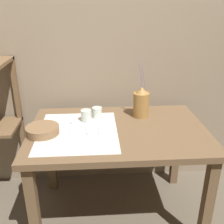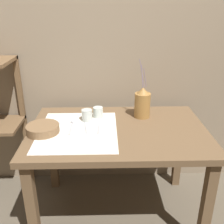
{
  "view_description": "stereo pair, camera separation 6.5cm",
  "coord_description": "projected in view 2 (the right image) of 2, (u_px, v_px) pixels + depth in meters",
  "views": [
    {
      "loc": [
        -0.15,
        -1.55,
        1.48
      ],
      "look_at": [
        -0.04,
        0.0,
        0.83
      ],
      "focal_mm": 42.0,
      "sensor_mm": 36.0,
      "label": 1
    },
    {
      "loc": [
        -0.08,
        -1.55,
        1.48
      ],
      "look_at": [
        -0.04,
        0.0,
        0.83
      ],
      "focal_mm": 42.0,
      "sensor_mm": 36.0,
      "label": 2
    }
  ],
  "objects": [
    {
      "name": "knife_center",
      "position": [
        99.0,
        128.0,
        1.73
      ],
      "size": [
        0.02,
        0.18,
        0.0
      ],
      "color": "#A8A8AD",
      "rests_on": "wooden_table"
    },
    {
      "name": "linen_cloth",
      "position": [
        78.0,
        131.0,
        1.7
      ],
      "size": [
        0.5,
        0.58,
        0.0
      ],
      "color": "silver",
      "rests_on": "wooden_table"
    },
    {
      "name": "pitcher_with_flowers",
      "position": [
        142.0,
        103.0,
        1.87
      ],
      "size": [
        0.11,
        0.11,
        0.42
      ],
      "color": "olive",
      "rests_on": "wooden_table"
    },
    {
      "name": "ground_plane",
      "position": [
        117.0,
        212.0,
        2.01
      ],
      "size": [
        12.0,
        12.0,
        0.0
      ],
      "primitive_type": "plane",
      "color": "brown"
    },
    {
      "name": "fork_inner",
      "position": [
        57.0,
        128.0,
        1.73
      ],
      "size": [
        0.02,
        0.18,
        0.0
      ],
      "color": "#A8A8AD",
      "rests_on": "wooden_table"
    },
    {
      "name": "wooden_table",
      "position": [
        118.0,
        141.0,
        1.77
      ],
      "size": [
        1.17,
        0.78,
        0.71
      ],
      "color": "brown",
      "rests_on": "ground_plane"
    },
    {
      "name": "spoon_inner",
      "position": [
        72.0,
        124.0,
        1.78
      ],
      "size": [
        0.02,
        0.19,
        0.02
      ],
      "color": "#A8A8AD",
      "rests_on": "wooden_table"
    },
    {
      "name": "wooden_bowl",
      "position": [
        43.0,
        129.0,
        1.67
      ],
      "size": [
        0.21,
        0.21,
        0.05
      ],
      "color": "brown",
      "rests_on": "wooden_table"
    },
    {
      "name": "fork_outer",
      "position": [
        86.0,
        128.0,
        1.73
      ],
      "size": [
        0.04,
        0.18,
        0.0
      ],
      "color": "#A8A8AD",
      "rests_on": "wooden_table"
    },
    {
      "name": "stone_wall_back",
      "position": [
        116.0,
        42.0,
        2.0
      ],
      "size": [
        7.0,
        0.06,
        2.4
      ],
      "color": "gray",
      "rests_on": "ground_plane"
    },
    {
      "name": "glass_tumbler_near",
      "position": [
        87.0,
        115.0,
        1.83
      ],
      "size": [
        0.07,
        0.07,
        0.08
      ],
      "color": "#B7C1BC",
      "rests_on": "wooden_table"
    },
    {
      "name": "glass_tumbler_far",
      "position": [
        98.0,
        112.0,
        1.88
      ],
      "size": [
        0.07,
        0.07,
        0.08
      ],
      "color": "#B7C1BC",
      "rests_on": "wooden_table"
    }
  ]
}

